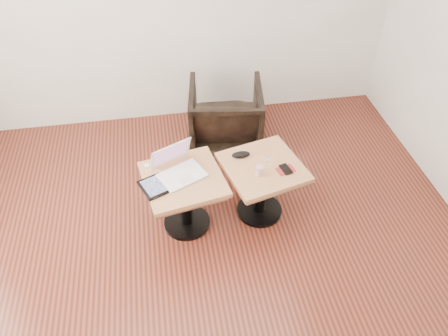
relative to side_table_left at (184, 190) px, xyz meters
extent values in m
cube|color=#3C170F|center=(0.10, -0.59, -0.41)|extent=(4.50, 4.50, 0.01)
cylinder|color=black|center=(0.00, 0.00, -0.40)|extent=(0.40, 0.40, 0.03)
cylinder|color=black|center=(0.00, 0.00, -0.14)|extent=(0.10, 0.10, 0.48)
cube|color=brown|center=(0.00, 0.00, 0.08)|extent=(0.65, 0.65, 0.04)
cube|color=#A66D44|center=(0.00, 0.00, 0.12)|extent=(0.71, 0.71, 0.04)
cylinder|color=black|center=(0.65, 0.03, -0.40)|extent=(0.40, 0.40, 0.03)
cylinder|color=black|center=(0.65, 0.03, -0.14)|extent=(0.10, 0.10, 0.48)
cube|color=brown|center=(0.65, 0.03, 0.08)|extent=(0.67, 0.67, 0.04)
cube|color=#A66D44|center=(0.65, 0.03, 0.12)|extent=(0.73, 0.73, 0.04)
cube|color=white|center=(-0.01, 0.01, 0.15)|extent=(0.42, 0.37, 0.02)
cube|color=silver|center=(-0.02, 0.05, 0.16)|extent=(0.31, 0.23, 0.00)
cube|color=silver|center=(0.02, -0.05, 0.16)|extent=(0.11, 0.10, 0.00)
cube|color=white|center=(-0.08, 0.16, 0.26)|extent=(0.35, 0.23, 0.22)
cube|color=#983B3A|center=(-0.08, 0.16, 0.26)|extent=(0.30, 0.19, 0.18)
cube|color=black|center=(-0.23, -0.07, 0.15)|extent=(0.26, 0.29, 0.02)
cube|color=#191E38|center=(-0.23, -0.07, 0.15)|extent=(0.21, 0.24, 0.00)
cube|color=white|center=(-0.27, 0.17, 0.15)|extent=(0.04, 0.04, 0.02)
ellipsoid|color=black|center=(0.49, 0.17, 0.16)|extent=(0.16, 0.07, 0.05)
cylinder|color=#D25086|center=(0.59, -0.07, 0.18)|extent=(0.07, 0.07, 0.08)
sphere|color=white|center=(0.71, 0.09, 0.14)|extent=(0.01, 0.01, 0.01)
sphere|color=white|center=(0.73, 0.11, 0.14)|extent=(0.01, 0.01, 0.01)
sphere|color=white|center=(0.69, 0.11, 0.14)|extent=(0.01, 0.01, 0.01)
sphere|color=white|center=(0.74, 0.08, 0.14)|extent=(0.01, 0.01, 0.01)
sphere|color=white|center=(0.68, 0.08, 0.14)|extent=(0.01, 0.01, 0.01)
sphere|color=white|center=(0.71, 0.07, 0.14)|extent=(0.01, 0.01, 0.01)
cylinder|color=white|center=(0.71, 0.09, 0.14)|extent=(0.08, 0.05, 0.00)
cube|color=maroon|center=(0.82, -0.05, 0.14)|extent=(0.16, 0.13, 0.01)
cube|color=black|center=(0.82, -0.05, 0.15)|extent=(0.09, 0.14, 0.01)
imported|color=black|center=(0.52, 1.07, -0.08)|extent=(0.81, 0.82, 0.66)
camera|label=1|loc=(-0.10, -2.49, 2.49)|focal=35.00mm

